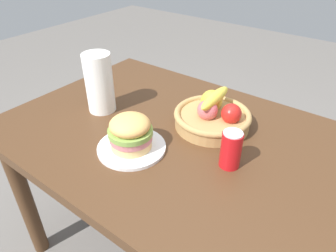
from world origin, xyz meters
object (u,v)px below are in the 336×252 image
sandwich (130,132)px  paper_towel_roll (99,83)px  plate (132,147)px  soda_can (231,149)px  fruit_basket (213,115)px

sandwich → paper_towel_roll: paper_towel_roll is taller
plate → sandwich: (0.00, 0.00, 0.07)m
plate → sandwich: sandwich is taller
soda_can → fruit_basket: size_ratio=0.43×
plate → fruit_basket: 0.33m
soda_can → fruit_basket: fruit_basket is taller
fruit_basket → paper_towel_roll: size_ratio=1.21×
plate → fruit_basket: size_ratio=0.81×
soda_can → paper_towel_roll: size_ratio=0.53×
soda_can → sandwich: bearing=-157.6°
fruit_basket → paper_towel_roll: (-0.42, -0.17, 0.07)m
paper_towel_roll → sandwich: bearing=-24.3°
soda_can → fruit_basket: 0.23m
plate → soda_can: bearing=22.4°
paper_towel_roll → plate: bearing=-24.3°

